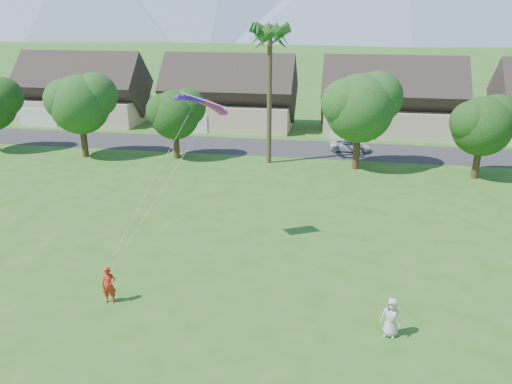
% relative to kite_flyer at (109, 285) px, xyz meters
% --- Properties ---
extents(ground, '(500.00, 500.00, 0.00)m').
position_rel_kite_flyer_xyz_m(ground, '(6.10, -3.50, -0.95)').
color(ground, '#2D6019').
rests_on(ground, ground).
extents(street, '(90.00, 7.00, 0.01)m').
position_rel_kite_flyer_xyz_m(street, '(6.10, 30.50, -0.94)').
color(street, '#2D2D30').
rests_on(street, ground).
extents(kite_flyer, '(0.77, 0.59, 1.89)m').
position_rel_kite_flyer_xyz_m(kite_flyer, '(0.00, 0.00, 0.00)').
color(kite_flyer, red).
rests_on(kite_flyer, ground).
extents(watcher, '(1.01, 0.78, 1.83)m').
position_rel_kite_flyer_xyz_m(watcher, '(13.27, -0.39, -0.03)').
color(watcher, silver).
rests_on(watcher, ground).
extents(parked_car, '(4.08, 1.95, 1.12)m').
position_rel_kite_flyer_xyz_m(parked_car, '(11.63, 30.50, -0.39)').
color(parked_car, silver).
rests_on(parked_car, ground).
extents(houses_row, '(72.75, 8.19, 8.86)m').
position_rel_kite_flyer_xyz_m(houses_row, '(6.59, 39.50, 2.50)').
color(houses_row, beige).
rests_on(houses_row, ground).
extents(tree_row, '(62.27, 6.67, 8.45)m').
position_rel_kite_flyer_xyz_m(tree_row, '(4.96, 24.42, 3.94)').
color(tree_row, '#47301C').
rests_on(tree_row, ground).
extents(fan_palm, '(3.00, 3.00, 13.80)m').
position_rel_kite_flyer_xyz_m(fan_palm, '(4.10, 25.00, 10.85)').
color(fan_palm, '#4C3D26').
rests_on(fan_palm, ground).
extents(parafoil_kite, '(3.17, 1.55, 0.50)m').
position_rel_kite_flyer_xyz_m(parafoil_kite, '(2.96, 7.13, 7.79)').
color(parafoil_kite, '#4916AA').
rests_on(parafoil_kite, ground).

